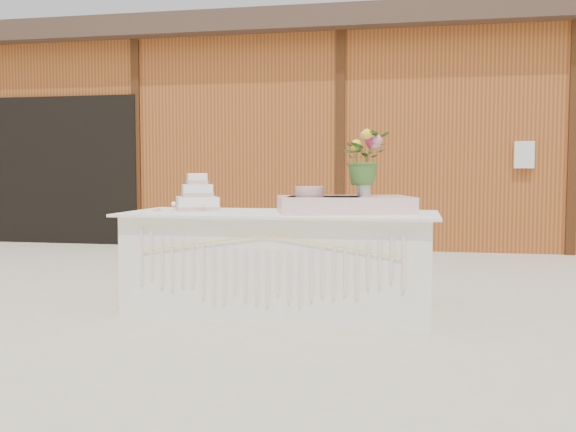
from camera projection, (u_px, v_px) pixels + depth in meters
The scene contains 9 objects.
ground at pixel (281, 310), 5.01m from camera, with size 80.00×80.00×0.00m, color beige.
barn at pixel (354, 136), 10.76m from camera, with size 12.60×4.60×3.30m.
cake_table at pixel (280, 261), 4.97m from camera, with size 2.40×1.00×0.77m.
wedding_cake at pixel (197, 198), 5.17m from camera, with size 0.44×0.44×0.30m.
pink_cake_stand at pixel (310, 198), 4.84m from camera, with size 0.28×0.28×0.20m.
satin_runner at pixel (344, 205), 4.88m from camera, with size 1.00×0.58×0.13m, color beige.
flower_vase at pixel (364, 188), 4.82m from camera, with size 0.10×0.10×0.14m, color silver.
bouquet at pixel (364, 152), 4.81m from camera, with size 0.36×0.31×0.40m, color #3C6528.
loose_flowers at pixel (166, 209), 5.16m from camera, with size 0.13×0.31×0.02m, color pink, non-canonical shape.
Camera 1 is at (1.02, -4.83, 1.09)m, focal length 40.00 mm.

